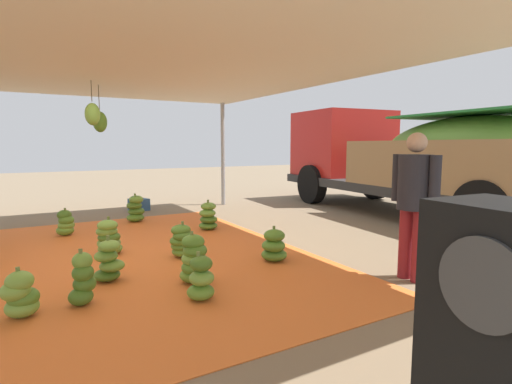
{
  "coord_description": "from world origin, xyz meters",
  "views": [
    {
      "loc": [
        5.33,
        -1.04,
        1.51
      ],
      "look_at": [
        0.58,
        1.72,
        0.87
      ],
      "focal_mm": 27.92,
      "sensor_mm": 36.0,
      "label": 1
    }
  ],
  "objects_px": {
    "banana_bunch_14": "(182,242)",
    "banana_bunch_4": "(136,209)",
    "speaker_stack": "(507,364)",
    "banana_bunch_13": "(20,295)",
    "banana_bunch_5": "(201,280)",
    "cargo_truck_main": "(410,156)",
    "banana_bunch_6": "(109,238)",
    "banana_bunch_7": "(194,260)",
    "worker_0": "(415,195)",
    "banana_bunch_1": "(274,246)",
    "banana_bunch_8": "(66,223)",
    "banana_bunch_12": "(208,217)",
    "banana_bunch_9": "(83,280)",
    "banana_bunch_11": "(109,262)",
    "crate_0": "(139,205)"
  },
  "relations": [
    {
      "from": "speaker_stack",
      "to": "crate_0",
      "type": "distance_m",
      "value": 8.56
    },
    {
      "from": "banana_bunch_5",
      "to": "banana_bunch_14",
      "type": "height_order",
      "value": "banana_bunch_14"
    },
    {
      "from": "banana_bunch_6",
      "to": "banana_bunch_7",
      "type": "bearing_deg",
      "value": 19.96
    },
    {
      "from": "banana_bunch_6",
      "to": "speaker_stack",
      "type": "relative_size",
      "value": 0.41
    },
    {
      "from": "banana_bunch_14",
      "to": "crate_0",
      "type": "bearing_deg",
      "value": 173.7
    },
    {
      "from": "banana_bunch_12",
      "to": "crate_0",
      "type": "xyz_separation_m",
      "value": [
        -2.83,
        -0.53,
        -0.1
      ]
    },
    {
      "from": "banana_bunch_1",
      "to": "banana_bunch_6",
      "type": "bearing_deg",
      "value": -128.2
    },
    {
      "from": "banana_bunch_11",
      "to": "worker_0",
      "type": "height_order",
      "value": "worker_0"
    },
    {
      "from": "worker_0",
      "to": "crate_0",
      "type": "relative_size",
      "value": 3.81
    },
    {
      "from": "banana_bunch_5",
      "to": "banana_bunch_9",
      "type": "bearing_deg",
      "value": -113.9
    },
    {
      "from": "banana_bunch_5",
      "to": "banana_bunch_13",
      "type": "distance_m",
      "value": 1.58
    },
    {
      "from": "banana_bunch_4",
      "to": "banana_bunch_11",
      "type": "relative_size",
      "value": 1.08
    },
    {
      "from": "banana_bunch_9",
      "to": "crate_0",
      "type": "xyz_separation_m",
      "value": [
        -5.34,
        1.84,
        -0.11
      ]
    },
    {
      "from": "banana_bunch_14",
      "to": "cargo_truck_main",
      "type": "relative_size",
      "value": 0.07
    },
    {
      "from": "banana_bunch_14",
      "to": "crate_0",
      "type": "xyz_separation_m",
      "value": [
        -4.27,
        0.47,
        -0.08
      ]
    },
    {
      "from": "banana_bunch_1",
      "to": "banana_bunch_12",
      "type": "distance_m",
      "value": 2.23
    },
    {
      "from": "banana_bunch_1",
      "to": "banana_bunch_8",
      "type": "relative_size",
      "value": 0.99
    },
    {
      "from": "banana_bunch_12",
      "to": "banana_bunch_14",
      "type": "bearing_deg",
      "value": -34.82
    },
    {
      "from": "banana_bunch_5",
      "to": "cargo_truck_main",
      "type": "height_order",
      "value": "cargo_truck_main"
    },
    {
      "from": "banana_bunch_9",
      "to": "worker_0",
      "type": "xyz_separation_m",
      "value": [
        1.08,
        3.3,
        0.72
      ]
    },
    {
      "from": "cargo_truck_main",
      "to": "banana_bunch_8",
      "type": "bearing_deg",
      "value": -102.02
    },
    {
      "from": "banana_bunch_5",
      "to": "cargo_truck_main",
      "type": "relative_size",
      "value": 0.07
    },
    {
      "from": "banana_bunch_9",
      "to": "banana_bunch_14",
      "type": "xyz_separation_m",
      "value": [
        -1.07,
        1.37,
        -0.03
      ]
    },
    {
      "from": "banana_bunch_13",
      "to": "banana_bunch_11",
      "type": "bearing_deg",
      "value": 125.4
    },
    {
      "from": "speaker_stack",
      "to": "banana_bunch_13",
      "type": "bearing_deg",
      "value": -151.2
    },
    {
      "from": "banana_bunch_14",
      "to": "banana_bunch_4",
      "type": "bearing_deg",
      "value": 178.77
    },
    {
      "from": "banana_bunch_7",
      "to": "banana_bunch_14",
      "type": "relative_size",
      "value": 1.18
    },
    {
      "from": "banana_bunch_11",
      "to": "cargo_truck_main",
      "type": "height_order",
      "value": "cargo_truck_main"
    },
    {
      "from": "banana_bunch_5",
      "to": "banana_bunch_14",
      "type": "xyz_separation_m",
      "value": [
        -1.52,
        0.36,
        0.01
      ]
    },
    {
      "from": "banana_bunch_11",
      "to": "banana_bunch_13",
      "type": "xyz_separation_m",
      "value": [
        0.6,
        -0.84,
        -0.02
      ]
    },
    {
      "from": "banana_bunch_12",
      "to": "speaker_stack",
      "type": "xyz_separation_m",
      "value": [
        5.68,
        -1.15,
        0.41
      ]
    },
    {
      "from": "banana_bunch_11",
      "to": "worker_0",
      "type": "relative_size",
      "value": 0.31
    },
    {
      "from": "banana_bunch_14",
      "to": "worker_0",
      "type": "relative_size",
      "value": 0.3
    },
    {
      "from": "banana_bunch_7",
      "to": "banana_bunch_8",
      "type": "relative_size",
      "value": 1.23
    },
    {
      "from": "banana_bunch_8",
      "to": "banana_bunch_13",
      "type": "distance_m",
      "value": 3.38
    },
    {
      "from": "banana_bunch_6",
      "to": "cargo_truck_main",
      "type": "distance_m",
      "value": 6.41
    },
    {
      "from": "banana_bunch_9",
      "to": "banana_bunch_13",
      "type": "relative_size",
      "value": 1.19
    },
    {
      "from": "cargo_truck_main",
      "to": "banana_bunch_1",
      "type": "bearing_deg",
      "value": -70.83
    },
    {
      "from": "banana_bunch_6",
      "to": "banana_bunch_7",
      "type": "relative_size",
      "value": 0.93
    },
    {
      "from": "banana_bunch_6",
      "to": "speaker_stack",
      "type": "bearing_deg",
      "value": 7.98
    },
    {
      "from": "banana_bunch_5",
      "to": "banana_bunch_7",
      "type": "distance_m",
      "value": 0.5
    },
    {
      "from": "banana_bunch_6",
      "to": "speaker_stack",
      "type": "height_order",
      "value": "speaker_stack"
    },
    {
      "from": "cargo_truck_main",
      "to": "crate_0",
      "type": "bearing_deg",
      "value": -124.84
    },
    {
      "from": "banana_bunch_5",
      "to": "banana_bunch_12",
      "type": "xyz_separation_m",
      "value": [
        -2.96,
        1.35,
        0.03
      ]
    },
    {
      "from": "banana_bunch_5",
      "to": "banana_bunch_6",
      "type": "xyz_separation_m",
      "value": [
        -2.14,
        -0.48,
        0.03
      ]
    },
    {
      "from": "banana_bunch_4",
      "to": "banana_bunch_6",
      "type": "height_order",
      "value": "banana_bunch_4"
    },
    {
      "from": "banana_bunch_6",
      "to": "worker_0",
      "type": "height_order",
      "value": "worker_0"
    },
    {
      "from": "banana_bunch_4",
      "to": "banana_bunch_13",
      "type": "bearing_deg",
      "value": -26.02
    },
    {
      "from": "banana_bunch_9",
      "to": "cargo_truck_main",
      "type": "distance_m",
      "value": 7.18
    },
    {
      "from": "banana_bunch_14",
      "to": "worker_0",
      "type": "distance_m",
      "value": 2.98
    }
  ]
}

